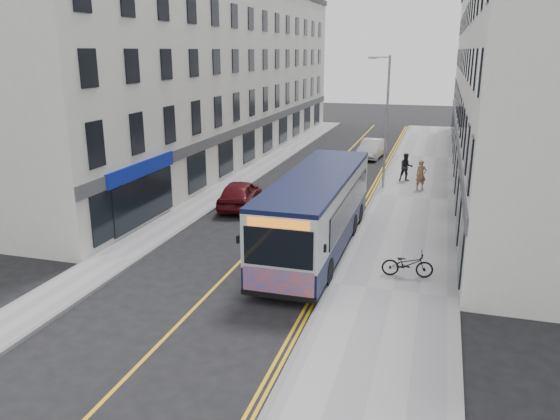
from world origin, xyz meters
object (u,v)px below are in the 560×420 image
Objects in this scene: streetlamp at (385,118)px; car_maroon at (240,194)px; bicycle at (407,264)px; pedestrian_near at (421,175)px; pedestrian_far at (406,167)px; car_white at (372,149)px; city_bus at (317,209)px.

streetlamp is 10.13m from car_maroon.
bicycle is 13.79m from pedestrian_near.
pedestrian_far is at bearing 58.11° from streetlamp.
streetlamp is 10.88m from car_white.
car_maroon is (-9.29, -6.34, -0.26)m from pedestrian_near.
car_maroon is at bearing -137.43° from streetlamp.
pedestrian_near is 0.40× the size of car_maroon.
pedestrian_near is at bearing -81.49° from pedestrian_far.
car_white reaches higher than bicycle.
city_bus reaches higher than pedestrian_near.
pedestrian_far is at bearing -141.42° from car_maroon.
bicycle is at bearing -112.98° from pedestrian_near.
pedestrian_far is 0.40× the size of car_white.
city_bus is 4.63m from bicycle.
pedestrian_near is 11.25m from car_maroon.
streetlamp is at bearing -144.60° from car_maroon.
city_bus is 2.58× the size of car_white.
pedestrian_near reaches higher than car_white.
city_bus is 2.57× the size of car_maroon.
streetlamp is at bearing -139.00° from pedestrian_far.
car_white is (-3.22, 7.99, -0.29)m from pedestrian_far.
car_white is at bearing 4.00° from bicycle.
pedestrian_far is (1.30, 2.08, -3.36)m from streetlamp.
car_maroon is at bearing -101.90° from car_white.
streetlamp is 4.16m from pedestrian_far.
streetlamp is 14.55m from bicycle.
car_white is at bearing -114.21° from car_maroon.
pedestrian_near is (-0.14, 13.78, 0.41)m from bicycle.
streetlamp is 4.43× the size of pedestrian_far.
streetlamp is 4.23× the size of bicycle.
car_white is (-4.39, 23.91, 0.12)m from bicycle.
pedestrian_near is at bearing -5.81° from bicycle.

